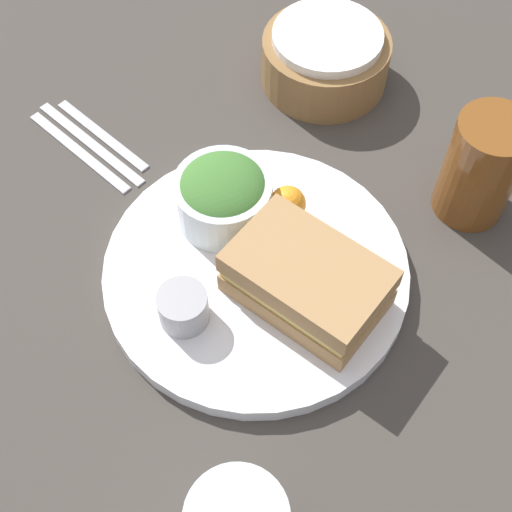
% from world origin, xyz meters
% --- Properties ---
extents(ground_plane, '(4.00, 4.00, 0.00)m').
position_xyz_m(ground_plane, '(0.00, 0.00, 0.00)').
color(ground_plane, '#3D3833').
extents(plate, '(0.32, 0.32, 0.02)m').
position_xyz_m(plate, '(0.00, 0.00, 0.01)').
color(plate, silver).
rests_on(plate, ground_plane).
extents(sandwich, '(0.17, 0.12, 0.06)m').
position_xyz_m(sandwich, '(0.06, -0.01, 0.05)').
color(sandwich, '#A37A4C').
rests_on(sandwich, plate).
extents(salad_bowl, '(0.10, 0.10, 0.07)m').
position_xyz_m(salad_bowl, '(-0.06, 0.04, 0.05)').
color(salad_bowl, silver).
rests_on(salad_bowl, plate).
extents(dressing_cup, '(0.05, 0.05, 0.04)m').
position_xyz_m(dressing_cup, '(-0.04, -0.08, 0.04)').
color(dressing_cup, '#99999E').
rests_on(dressing_cup, plate).
extents(orange_wedge, '(0.04, 0.04, 0.04)m').
position_xyz_m(orange_wedge, '(0.00, 0.07, 0.04)').
color(orange_wedge, orange).
rests_on(orange_wedge, plate).
extents(drink_glass, '(0.08, 0.08, 0.13)m').
position_xyz_m(drink_glass, '(0.17, 0.19, 0.06)').
color(drink_glass, brown).
rests_on(drink_glass, ground_plane).
extents(bread_basket, '(0.16, 0.16, 0.07)m').
position_xyz_m(bread_basket, '(-0.06, 0.30, 0.04)').
color(bread_basket, olive).
rests_on(bread_basket, ground_plane).
extents(fork, '(0.17, 0.06, 0.01)m').
position_xyz_m(fork, '(-0.27, 0.06, 0.00)').
color(fork, '#B2B2B7').
rests_on(fork, ground_plane).
extents(knife, '(0.18, 0.06, 0.01)m').
position_xyz_m(knife, '(-0.26, 0.08, 0.00)').
color(knife, '#B2B2B7').
rests_on(knife, ground_plane).
extents(spoon, '(0.15, 0.05, 0.01)m').
position_xyz_m(spoon, '(-0.26, 0.09, 0.00)').
color(spoon, '#B2B2B7').
rests_on(spoon, ground_plane).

